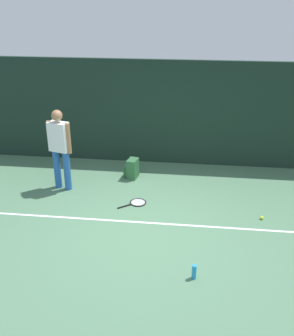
{
  "coord_description": "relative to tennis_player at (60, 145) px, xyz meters",
  "views": [
    {
      "loc": [
        0.74,
        -5.82,
        3.86
      ],
      "look_at": [
        0.0,
        0.4,
        1.0
      ],
      "focal_mm": 42.35,
      "sensor_mm": 36.0,
      "label": 1
    }
  ],
  "objects": [
    {
      "name": "ground_plane",
      "position": [
        1.89,
        -1.36,
        -0.97
      ],
      "size": [
        12.0,
        12.0,
        0.0
      ],
      "primitive_type": "plane",
      "color": "#4C7556"
    },
    {
      "name": "back_fence",
      "position": [
        1.89,
        1.64,
        0.25
      ],
      "size": [
        10.0,
        0.1,
        2.44
      ],
      "primitive_type": "cube",
      "color": "#192D23",
      "rests_on": "ground"
    },
    {
      "name": "court_line",
      "position": [
        1.89,
        -1.15,
        -0.96
      ],
      "size": [
        9.0,
        0.05,
        0.0
      ],
      "primitive_type": "cube",
      "color": "white",
      "rests_on": "ground"
    },
    {
      "name": "tennis_player",
      "position": [
        0.0,
        0.0,
        0.0
      ],
      "size": [
        0.51,
        0.32,
        1.7
      ],
      "rotation": [
        0.0,
        0.0,
        -0.27
      ],
      "color": "#2659A5",
      "rests_on": "ground"
    },
    {
      "name": "tennis_racket",
      "position": [
        1.63,
        -0.47,
        -0.95
      ],
      "size": [
        0.6,
        0.51,
        0.03
      ],
      "rotation": [
        0.0,
        0.0,
        0.65
      ],
      "color": "black",
      "rests_on": "ground"
    },
    {
      "name": "backpack",
      "position": [
        1.36,
        0.67,
        -0.76
      ],
      "size": [
        0.33,
        0.33,
        0.44
      ],
      "rotation": [
        0.0,
        0.0,
        4.51
      ],
      "color": "#2D6038",
      "rests_on": "ground"
    },
    {
      "name": "tennis_ball_near_player",
      "position": [
        3.98,
        -0.78,
        -0.93
      ],
      "size": [
        0.07,
        0.07,
        0.07
      ],
      "primitive_type": "sphere",
      "color": "#CCE033",
      "rests_on": "ground"
    },
    {
      "name": "water_bottle",
      "position": [
        2.76,
        -2.55,
        -0.85
      ],
      "size": [
        0.07,
        0.07,
        0.23
      ],
      "primitive_type": "cylinder",
      "color": "#268CD8",
      "rests_on": "ground"
    }
  ]
}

